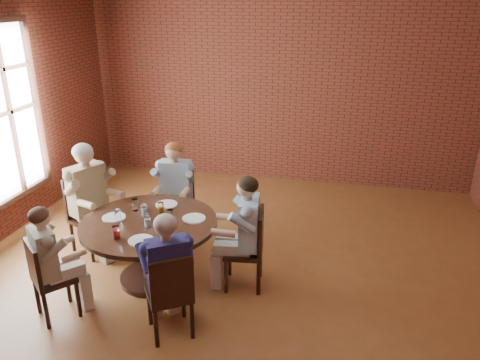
% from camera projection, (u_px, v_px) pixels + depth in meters
% --- Properties ---
extents(floor, '(7.00, 7.00, 0.00)m').
position_uv_depth(floor, '(228.00, 289.00, 5.26)').
color(floor, brown).
rests_on(floor, ground).
extents(wall_back, '(7.00, 0.00, 7.00)m').
position_uv_depth(wall_back, '(279.00, 83.00, 7.80)').
color(wall_back, maroon).
rests_on(wall_back, ground).
extents(dining_table, '(1.51, 1.51, 0.75)m').
position_uv_depth(dining_table, '(150.00, 239.00, 5.25)').
color(dining_table, black).
rests_on(dining_table, floor).
extents(chair_a, '(0.47, 0.47, 0.93)m').
position_uv_depth(chair_a, '(251.00, 246.00, 5.16)').
color(chair_a, black).
rests_on(chair_a, floor).
extents(diner_a, '(0.70, 0.59, 1.32)m').
position_uv_depth(diner_a, '(244.00, 233.00, 5.11)').
color(diner_a, teal).
rests_on(diner_a, floor).
extents(chair_b, '(0.45, 0.45, 0.93)m').
position_uv_depth(chair_b, '(177.00, 200.00, 6.28)').
color(chair_b, black).
rests_on(chair_b, floor).
extents(diner_b, '(0.57, 0.68, 1.33)m').
position_uv_depth(diner_b, '(175.00, 192.00, 6.15)').
color(diner_b, gray).
rests_on(diner_b, floor).
extents(chair_c, '(0.63, 0.63, 0.99)m').
position_uv_depth(chair_c, '(88.00, 211.00, 5.93)').
color(chair_c, black).
rests_on(chair_c, floor).
extents(diner_c, '(0.90, 0.84, 1.42)m').
position_uv_depth(diner_c, '(91.00, 199.00, 5.81)').
color(diner_c, brown).
rests_on(diner_c, floor).
extents(chair_d, '(0.53, 0.53, 0.88)m').
position_uv_depth(chair_d, '(46.00, 277.00, 4.63)').
color(chair_d, black).
rests_on(chair_d, floor).
extents(diner_d, '(0.72, 0.73, 1.23)m').
position_uv_depth(diner_d, '(52.00, 263.00, 4.62)').
color(diner_d, '#A39080').
rests_on(diner_d, floor).
extents(chair_e, '(0.56, 0.56, 0.91)m').
position_uv_depth(chair_e, '(171.00, 293.00, 4.36)').
color(chair_e, black).
rests_on(chair_e, floor).
extents(diner_e, '(0.75, 0.79, 1.29)m').
position_uv_depth(diner_e, '(168.00, 275.00, 4.37)').
color(diner_e, '#1D1C50').
rests_on(diner_e, floor).
extents(plate_a, '(0.26, 0.26, 0.01)m').
position_uv_depth(plate_a, '(194.00, 218.00, 5.22)').
color(plate_a, white).
rests_on(plate_a, dining_table).
extents(plate_b, '(0.26, 0.26, 0.01)m').
position_uv_depth(plate_b, '(166.00, 204.00, 5.56)').
color(plate_b, white).
rests_on(plate_b, dining_table).
extents(plate_c, '(0.26, 0.26, 0.01)m').
position_uv_depth(plate_c, '(114.00, 217.00, 5.24)').
color(plate_c, white).
rests_on(plate_c, dining_table).
extents(plate_d, '(0.26, 0.26, 0.01)m').
position_uv_depth(plate_d, '(141.00, 240.00, 4.75)').
color(plate_d, white).
rests_on(plate_d, dining_table).
extents(glass_a, '(0.07, 0.07, 0.14)m').
position_uv_depth(glass_a, '(170.00, 215.00, 5.15)').
color(glass_a, white).
rests_on(glass_a, dining_table).
extents(glass_b, '(0.07, 0.07, 0.14)m').
position_uv_depth(glass_b, '(161.00, 208.00, 5.32)').
color(glass_b, white).
rests_on(glass_b, dining_table).
extents(glass_c, '(0.07, 0.07, 0.14)m').
position_uv_depth(glass_c, '(135.00, 205.00, 5.41)').
color(glass_c, white).
rests_on(glass_c, dining_table).
extents(glass_d, '(0.07, 0.07, 0.14)m').
position_uv_depth(glass_d, '(144.00, 210.00, 5.28)').
color(glass_d, white).
rests_on(glass_d, dining_table).
extents(glass_e, '(0.07, 0.07, 0.14)m').
position_uv_depth(glass_e, '(118.00, 215.00, 5.15)').
color(glass_e, white).
rests_on(glass_e, dining_table).
extents(glass_f, '(0.07, 0.07, 0.14)m').
position_uv_depth(glass_f, '(116.00, 233.00, 4.78)').
color(glass_f, white).
rests_on(glass_f, dining_table).
extents(glass_g, '(0.07, 0.07, 0.14)m').
position_uv_depth(glass_g, '(147.00, 221.00, 5.03)').
color(glass_g, white).
rests_on(glass_g, dining_table).
extents(glass_h, '(0.07, 0.07, 0.14)m').
position_uv_depth(glass_h, '(169.00, 221.00, 5.01)').
color(glass_h, white).
rests_on(glass_h, dining_table).
extents(smartphone, '(0.12, 0.16, 0.01)m').
position_uv_depth(smartphone, '(175.00, 241.00, 4.75)').
color(smartphone, black).
rests_on(smartphone, dining_table).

